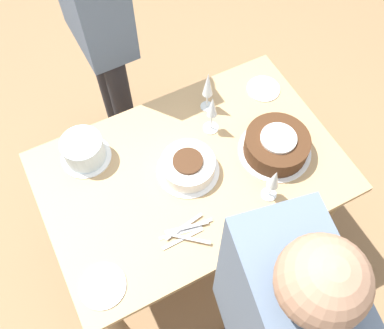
{
  "coord_description": "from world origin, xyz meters",
  "views": [
    {
      "loc": [
        -0.39,
        -0.75,
        2.28
      ],
      "look_at": [
        0.0,
        0.0,
        0.78
      ],
      "focal_mm": 40.0,
      "sensor_mm": 36.0,
      "label": 1
    }
  ],
  "objects": [
    {
      "name": "ground_plane",
      "position": [
        0.0,
        0.0,
        0.0
      ],
      "size": [
        12.0,
        12.0,
        0.0
      ],
      "primitive_type": "plane",
      "color": "#8E6B47"
    },
    {
      "name": "dining_table",
      "position": [
        0.0,
        0.0,
        0.6
      ],
      "size": [
        1.23,
        0.82,
        0.73
      ],
      "color": "tan",
      "rests_on": "ground_plane"
    },
    {
      "name": "cake_center_white",
      "position": [
        -0.02,
        0.01,
        0.77
      ],
      "size": [
        0.26,
        0.26,
        0.09
      ],
      "color": "white",
      "rests_on": "dining_table"
    },
    {
      "name": "cake_front_chocolate",
      "position": [
        0.35,
        -0.08,
        0.78
      ],
      "size": [
        0.31,
        0.31,
        0.11
      ],
      "color": "white",
      "rests_on": "dining_table"
    },
    {
      "name": "cake_back_decorated",
      "position": [
        -0.37,
        0.26,
        0.78
      ],
      "size": [
        0.21,
        0.21,
        0.12
      ],
      "color": "white",
      "rests_on": "dining_table"
    },
    {
      "name": "wine_glass_near",
      "position": [
        0.22,
        -0.24,
        0.85
      ],
      "size": [
        0.06,
        0.06,
        0.19
      ],
      "color": "silver",
      "rests_on": "dining_table"
    },
    {
      "name": "wine_glass_far",
      "position": [
        0.17,
        0.15,
        0.87
      ],
      "size": [
        0.07,
        0.07,
        0.21
      ],
      "color": "silver",
      "rests_on": "dining_table"
    },
    {
      "name": "wine_glass_extra",
      "position": [
        0.21,
        0.26,
        0.87
      ],
      "size": [
        0.06,
        0.06,
        0.22
      ],
      "color": "silver",
      "rests_on": "dining_table"
    },
    {
      "name": "dessert_plate_left",
      "position": [
        -0.5,
        -0.27,
        0.73
      ],
      "size": [
        0.17,
        0.17,
        0.01
      ],
      "color": "silver",
      "rests_on": "dining_table"
    },
    {
      "name": "dessert_plate_right",
      "position": [
        0.49,
        0.23,
        0.73
      ],
      "size": [
        0.15,
        0.15,
        0.01
      ],
      "color": "silver",
      "rests_on": "dining_table"
    },
    {
      "name": "fork_pile",
      "position": [
        -0.15,
        -0.23,
        0.74
      ],
      "size": [
        0.22,
        0.13,
        0.02
      ],
      "color": "silver",
      "rests_on": "dining_table"
    },
    {
      "name": "person_cutting",
      "position": [
        -0.09,
        -0.69,
        0.96
      ],
      "size": [
        0.29,
        0.43,
        1.6
      ],
      "rotation": [
        0.0,
        0.0,
        1.39
      ],
      "color": "#232328",
      "rests_on": "ground_plane"
    },
    {
      "name": "person_watching",
      "position": [
        -0.08,
        0.78,
        1.02
      ],
      "size": [
        0.23,
        0.4,
        1.69
      ],
      "rotation": [
        0.0,
        0.0,
        -1.55
      ],
      "color": "#232328",
      "rests_on": "ground_plane"
    }
  ]
}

